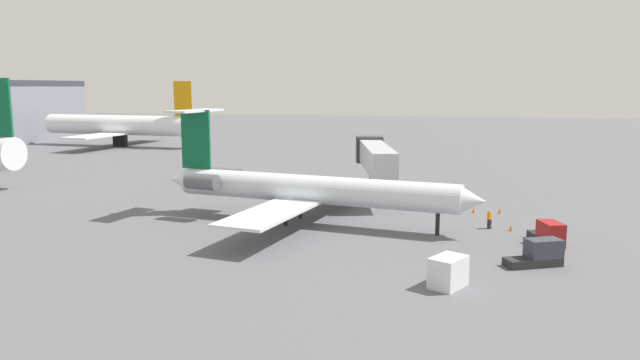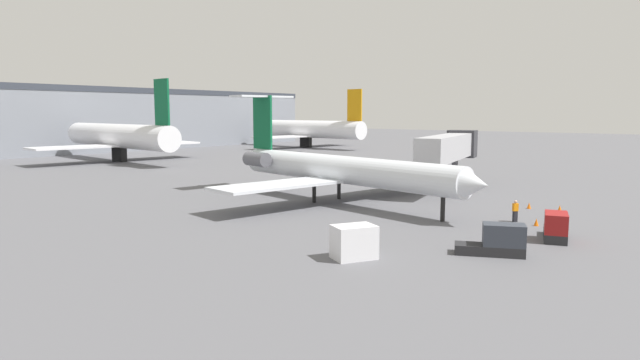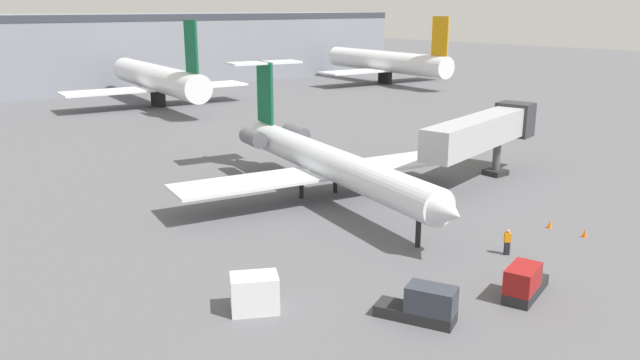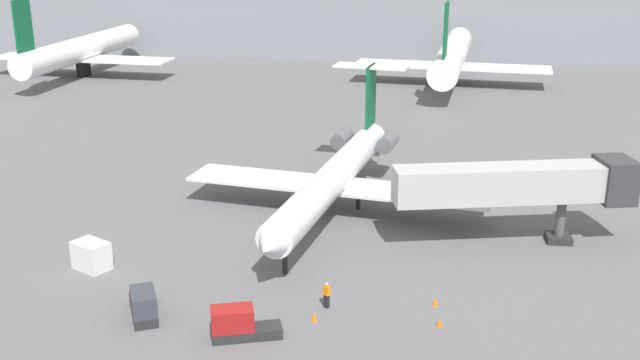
% 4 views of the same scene
% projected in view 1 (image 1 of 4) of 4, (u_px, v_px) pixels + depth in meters
% --- Properties ---
extents(ground_plane, '(400.00, 400.00, 0.10)m').
position_uv_depth(ground_plane, '(303.00, 222.00, 55.27)').
color(ground_plane, '#5B5B60').
extents(regional_jet, '(25.38, 30.90, 10.22)m').
position_uv_depth(regional_jet, '(302.00, 188.00, 54.49)').
color(regional_jet, silver).
rests_on(regional_jet, ground_plane).
extents(jet_bridge, '(17.77, 6.65, 6.32)m').
position_uv_depth(jet_bridge, '(375.00, 156.00, 67.26)').
color(jet_bridge, '#ADADB2').
rests_on(jet_bridge, ground_plane).
extents(ground_crew_marshaller, '(0.48, 0.45, 1.69)m').
position_uv_depth(ground_crew_marshaller, '(490.00, 219.00, 52.51)').
color(ground_crew_marshaller, black).
rests_on(ground_crew_marshaller, ground_plane).
extents(baggage_tug_lead, '(4.23, 2.49, 1.90)m').
position_uv_depth(baggage_tug_lead, '(548.00, 234.00, 47.26)').
color(baggage_tug_lead, '#262628').
rests_on(baggage_tug_lead, ground_plane).
extents(baggage_tug_trailing, '(2.94, 4.22, 1.90)m').
position_uv_depth(baggage_tug_trailing, '(539.00, 254.00, 41.62)').
color(baggage_tug_trailing, '#262628').
rests_on(baggage_tug_trailing, ground_plane).
extents(cargo_container_uld, '(2.92, 2.62, 1.95)m').
position_uv_depth(cargo_container_uld, '(448.00, 272.00, 37.17)').
color(cargo_container_uld, silver).
rests_on(cargo_container_uld, ground_plane).
extents(traffic_cone_near, '(0.36, 0.36, 0.55)m').
position_uv_depth(traffic_cone_near, '(511.00, 228.00, 51.71)').
color(traffic_cone_near, orange).
rests_on(traffic_cone_near, ground_plane).
extents(traffic_cone_mid, '(0.36, 0.36, 0.55)m').
position_uv_depth(traffic_cone_mid, '(474.00, 210.00, 59.23)').
color(traffic_cone_mid, orange).
rests_on(traffic_cone_mid, ground_plane).
extents(traffic_cone_far, '(0.36, 0.36, 0.55)m').
position_uv_depth(traffic_cone_far, '(500.00, 211.00, 58.91)').
color(traffic_cone_far, orange).
rests_on(traffic_cone_far, ground_plane).
extents(parked_airliner_centre, '(29.43, 34.75, 13.51)m').
position_uv_depth(parked_airliner_centre, '(120.00, 126.00, 124.24)').
color(parked_airliner_centre, white).
rests_on(parked_airliner_centre, ground_plane).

